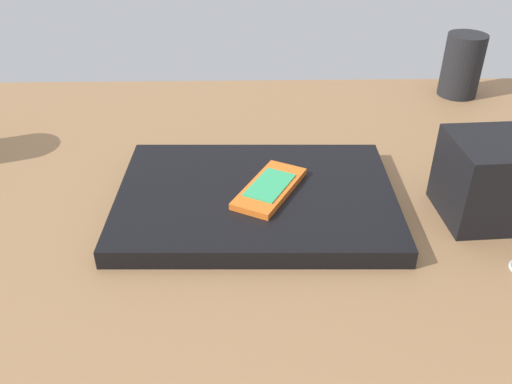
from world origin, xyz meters
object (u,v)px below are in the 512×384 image
cell_phone_on_laptop (270,188)px  desk_organizer (502,179)px  pen_cup (462,65)px  laptop_closed (256,198)px

cell_phone_on_laptop → desk_organizer: 26.94cm
pen_cup → laptop_closed: bearing=43.3°
laptop_closed → cell_phone_on_laptop: size_ratio=2.70×
desk_organizer → pen_cup: pen_cup is taller
laptop_closed → pen_cup: bearing=-135.4°
cell_phone_on_laptop → pen_cup: bearing=-135.2°
desk_organizer → pen_cup: 37.65cm
pen_cup → desk_organizer: bearing=77.6°
laptop_closed → desk_organizer: (-28.41, 2.35, 3.81)cm
cell_phone_on_laptop → laptop_closed: bearing=-6.0°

